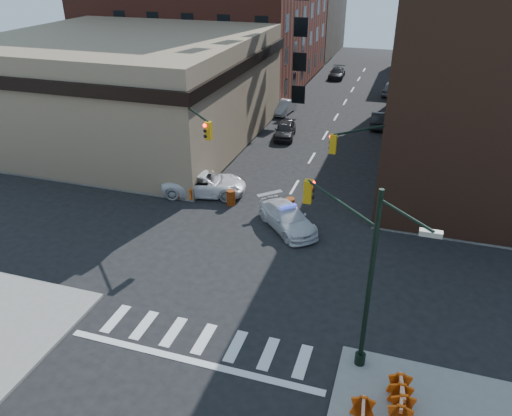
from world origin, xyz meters
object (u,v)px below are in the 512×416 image
Objects in this scene: barricade_nw_a at (187,192)px; parked_car_wfar at (284,107)px; pickup at (204,183)px; barricade_se_a at (401,395)px; parked_car_wnear at (285,130)px; parked_car_enear at (379,119)px; barrel_bank at (231,198)px; pedestrian_b at (157,181)px; police_car at (287,218)px; pedestrian_a at (162,182)px; barrel_road at (290,206)px.

parked_car_wfar is at bearing 91.17° from barricade_nw_a.
barricade_se_a is at bearing -149.82° from pickup.
parked_car_wnear reaches higher than barricade_nw_a.
parked_car_enear is 4.14× the size of barrel_bank.
barricade_nw_a is (2.38, -0.28, -0.35)m from pedestrian_b.
pickup is at bearing -82.96° from parked_car_wfar.
police_car is at bearing -127.14° from pickup.
pedestrian_a reaches higher than pickup.
barricade_se_a is (7.84, -14.00, 0.13)m from barrel_road.
pedestrian_b is at bearing -171.55° from pedestrian_a.
barricade_nw_a is at bearing -175.52° from barrel_bank.
barricade_se_a is (17.12, -14.00, -0.31)m from pedestrian_a.
barrel_bank is (5.53, -0.04, -0.43)m from pedestrian_b.
barricade_nw_a is at bearing -84.95° from parked_car_wfar.
pickup is 4.76× the size of barricade_nw_a.
pickup is 3.60× the size of pedestrian_b.
pedestrian_a reaches higher than barricade_se_a.
parked_car_wnear is 15.18m from pedestrian_a.
pedestrian_a is 1.34× the size of barricade_nw_a.
pickup is (-6.79, 2.98, 0.07)m from police_car.
pedestrian_a is 5.21m from barrel_bank.
pickup is 3.55× the size of pedestrian_a.
police_car is 1.22× the size of parked_car_wfar.
pedestrian_b is (-3.16, -0.98, 0.15)m from pickup.
parked_car_wnear is 2.61× the size of pedestrian_a.
barrel_road is at bearing -81.80° from parked_car_wnear.
police_car is at bearing -82.58° from parked_car_wnear.
pedestrian_b is (-9.96, 2.00, 0.22)m from police_car.
barricade_nw_a is at bearing 123.61° from police_car.
pedestrian_b is (-13.45, -20.21, 0.24)m from parked_car_enear.
parked_car_wnear is 15.30m from pedestrian_b.
barrel_bank is (-7.92, -20.25, -0.19)m from parked_car_enear.
barrel_bank is 0.86× the size of barricade_nw_a.
parked_car_wfar is 3.39× the size of barricade_nw_a.
pedestrian_b reaches higher than barricade_se_a.
barricade_nw_a is at bearing 38.15° from barricade_se_a.
pickup reaches higher than parked_car_wfar.
police_car is 0.87× the size of pickup.
parked_car_wnear is 2.65× the size of pedestrian_b.
barrel_bank is at bearing -179.47° from barrel_road.
barricade_se_a is (7.51, -12.00, -0.07)m from police_car.
parked_car_wfar is 2.53× the size of pedestrian_a.
barrel_bank is at bearing 112.49° from police_car.
parked_car_wnear is 4.05× the size of barrel_bank.
barrel_road is at bearing -112.12° from pickup.
pedestrian_a is 1.55× the size of barrel_bank.
pedestrian_b is (-3.46, -21.64, 0.28)m from parked_car_wfar.
parked_car_enear is at bearing 37.39° from police_car.
parked_car_wnear is 3.50× the size of barricade_nw_a.
pickup is at bearing 9.01° from pedestrian_b.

